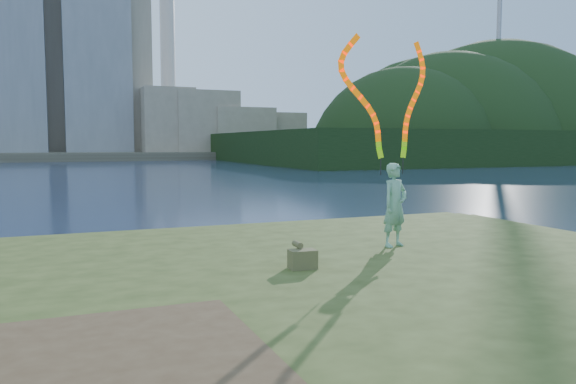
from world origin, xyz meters
name	(u,v)px	position (x,y,z in m)	size (l,w,h in m)	color
ground	(229,320)	(0.00, 0.00, 0.00)	(320.00, 320.00, 0.00)	#18243C
grassy_knoll	(290,352)	(0.00, -2.30, 0.34)	(20.00, 18.00, 0.80)	#334117
dirt_patch	(69,373)	(-2.20, -3.20, 0.81)	(3.20, 3.00, 0.02)	#47331E
far_shore	(71,155)	(0.00, 95.00, 0.60)	(320.00, 40.00, 1.20)	#4A4536
wooded_hill	(493,159)	(59.57, 59.96, 0.16)	(78.00, 50.00, 63.00)	black
woman_with_ribbons	(394,161)	(3.08, 0.47, 2.26)	(1.90, 0.62, 3.84)	#227E51
canvas_bag	(302,258)	(0.92, -0.54, 0.95)	(0.39, 0.45, 0.36)	#484528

